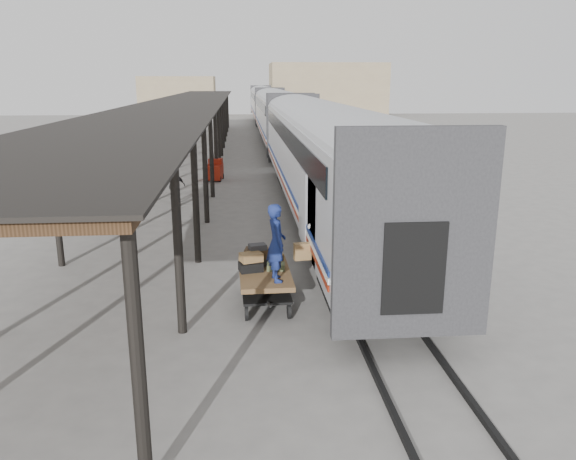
# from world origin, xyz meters

# --- Properties ---
(ground) EXTENTS (160.00, 160.00, 0.00)m
(ground) POSITION_xyz_m (0.00, 0.00, 0.00)
(ground) COLOR slate
(ground) RESTS_ON ground
(train) EXTENTS (3.45, 76.01, 4.01)m
(train) POSITION_xyz_m (3.19, 33.79, 2.69)
(train) COLOR silver
(train) RESTS_ON ground
(canopy) EXTENTS (4.90, 64.30, 4.15)m
(canopy) POSITION_xyz_m (-3.40, 24.00, 4.00)
(canopy) COLOR #422B19
(canopy) RESTS_ON ground
(rails) EXTENTS (1.54, 150.00, 0.12)m
(rails) POSITION_xyz_m (3.20, 34.00, 0.06)
(rails) COLOR black
(rails) RESTS_ON ground
(building_far) EXTENTS (18.00, 10.00, 8.00)m
(building_far) POSITION_xyz_m (14.00, 78.00, 4.00)
(building_far) COLOR tan
(building_far) RESTS_ON ground
(building_left) EXTENTS (12.00, 8.00, 6.00)m
(building_left) POSITION_xyz_m (-10.00, 82.00, 3.00)
(building_left) COLOR tan
(building_left) RESTS_ON ground
(baggage_cart) EXTENTS (1.31, 2.43, 0.86)m
(baggage_cart) POSITION_xyz_m (0.56, -0.51, 0.65)
(baggage_cart) COLOR brown
(baggage_cart) RESTS_ON ground
(suitcase_stack) EXTENTS (1.21, 1.18, 0.57)m
(suitcase_stack) POSITION_xyz_m (0.41, -0.14, 1.07)
(suitcase_stack) COLOR #353537
(suitcase_stack) RESTS_ON baggage_cart
(luggage_tug) EXTENTS (0.96, 1.41, 1.17)m
(luggage_tug) POSITION_xyz_m (-1.43, 17.69, 0.54)
(luggage_tug) COLOR maroon
(luggage_tug) RESTS_ON ground
(porter) EXTENTS (0.55, 0.74, 1.85)m
(porter) POSITION_xyz_m (0.81, -1.16, 1.78)
(porter) COLOR navy
(porter) RESTS_ON baggage_cart
(pedestrian) EXTENTS (1.00, 0.45, 1.67)m
(pedestrian) POSITION_xyz_m (-3.00, 11.67, 0.83)
(pedestrian) COLOR black
(pedestrian) RESTS_ON ground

